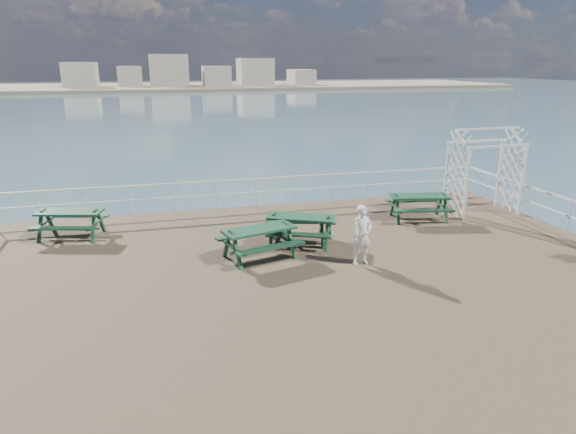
# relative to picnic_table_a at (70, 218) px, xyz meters

# --- Properties ---
(ground) EXTENTS (18.00, 14.00, 0.30)m
(ground) POSITION_rel_picnic_table_a_xyz_m (6.17, -4.99, -0.75)
(ground) COLOR brown
(ground) RESTS_ON ground
(sea_backdrop) EXTENTS (300.00, 300.00, 9.20)m
(sea_backdrop) POSITION_rel_picnic_table_a_xyz_m (18.70, 129.08, -1.10)
(sea_backdrop) COLOR #405A6C
(sea_backdrop) RESTS_ON ground
(railing) EXTENTS (17.77, 13.76, 1.10)m
(railing) POSITION_rel_picnic_table_a_xyz_m (6.09, -2.42, 0.28)
(railing) COLOR silver
(railing) RESTS_ON ground
(picnic_table_a) EXTENTS (2.25, 1.99, 0.93)m
(picnic_table_a) POSITION_rel_picnic_table_a_xyz_m (0.00, 0.00, 0.00)
(picnic_table_a) COLOR #13341F
(picnic_table_a) RESTS_ON ground
(picnic_table_b) EXTENTS (2.10, 1.85, 0.87)m
(picnic_table_b) POSITION_rel_picnic_table_a_xyz_m (6.54, -2.28, -0.04)
(picnic_table_b) COLOR #13341F
(picnic_table_b) RESTS_ON ground
(picnic_table_c) EXTENTS (2.25, 1.95, 0.95)m
(picnic_table_c) POSITION_rel_picnic_table_a_xyz_m (11.21, -1.07, 0.01)
(picnic_table_c) COLOR #13341F
(picnic_table_c) RESTS_ON ground
(picnic_table_d) EXTENTS (2.43, 2.26, 0.94)m
(picnic_table_d) POSITION_rel_picnic_table_a_xyz_m (6.66, -2.34, 0.01)
(picnic_table_d) COLOR #13341F
(picnic_table_d) RESTS_ON ground
(picnic_table_e) EXTENTS (2.33, 2.06, 0.96)m
(picnic_table_e) POSITION_rel_picnic_table_a_xyz_m (5.23, -3.18, 0.02)
(picnic_table_e) COLOR #13341F
(picnic_table_e) RESTS_ON ground
(trellis_arbor) EXTENTS (2.45, 1.36, 3.01)m
(trellis_arbor) POSITION_rel_picnic_table_a_xyz_m (13.77, -0.89, 0.74)
(trellis_arbor) COLOR silver
(trellis_arbor) RESTS_ON ground
(person) EXTENTS (0.64, 0.47, 1.61)m
(person) POSITION_rel_picnic_table_a_xyz_m (7.75, -4.33, 0.21)
(person) COLOR white
(person) RESTS_ON ground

